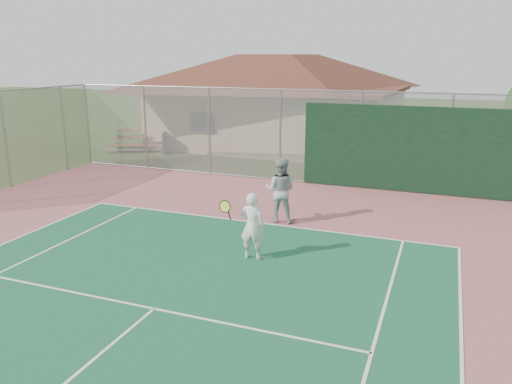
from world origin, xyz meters
TOP-DOWN VIEW (x-y plane):
  - back_fence at (2.11, 16.98)m, footprint 20.08×0.11m
  - side_fence_left at (-10.00, 12.50)m, footprint 0.08×9.00m
  - clubhouse at (-3.64, 24.56)m, footprint 13.56×9.41m
  - bleachers at (-9.70, 20.62)m, footprint 3.44×2.71m
  - player_white_front at (0.84, 9.37)m, footprint 1.03×0.60m
  - player_grey_back at (0.59, 12.26)m, footprint 0.98×0.80m

SIDE VIEW (x-z plane):
  - bleachers at x=-9.70m, z-range 0.03..1.08m
  - player_white_front at x=0.84m, z-range 0.00..1.65m
  - player_grey_back at x=0.59m, z-range 0.00..1.88m
  - back_fence at x=2.11m, z-range -0.09..3.43m
  - side_fence_left at x=-10.00m, z-range 0.00..3.50m
  - clubhouse at x=-3.64m, z-range 0.04..5.72m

